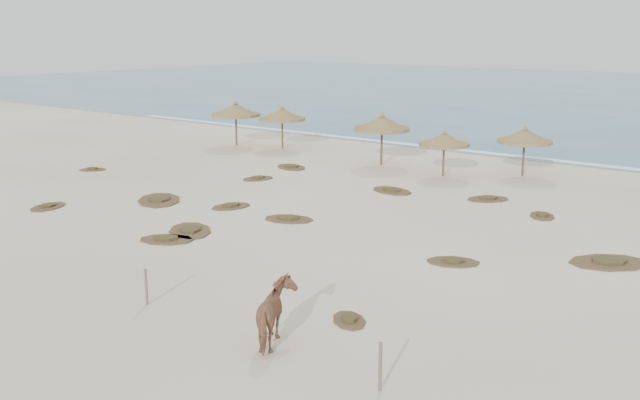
% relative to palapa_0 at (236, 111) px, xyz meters
% --- Properties ---
extents(ground, '(160.00, 160.00, 0.00)m').
position_rel_palapa_0_xyz_m(ground, '(16.10, -18.14, -2.48)').
color(ground, '#F1E2C6').
rests_on(ground, ground).
extents(foam_line, '(70.00, 0.60, 0.01)m').
position_rel_palapa_0_xyz_m(foam_line, '(16.10, 7.86, -2.47)').
color(foam_line, white).
rests_on(foam_line, ground).
extents(palapa_0, '(4.51, 4.51, 3.19)m').
position_rel_palapa_0_xyz_m(palapa_0, '(0.00, 0.00, 0.00)').
color(palapa_0, brown).
rests_on(palapa_0, ground).
extents(palapa_1, '(4.05, 4.05, 2.98)m').
position_rel_palapa_0_xyz_m(palapa_1, '(3.35, 1.06, -0.16)').
color(palapa_1, brown).
rests_on(palapa_1, ground).
extents(palapa_2, '(3.58, 3.58, 3.20)m').
position_rel_palapa_0_xyz_m(palapa_2, '(12.06, 0.08, 0.01)').
color(palapa_2, brown).
rests_on(palapa_2, ground).
extents(palapa_3, '(3.16, 3.16, 2.62)m').
position_rel_palapa_0_xyz_m(palapa_3, '(16.68, -0.74, -0.44)').
color(palapa_3, brown).
rests_on(palapa_3, ground).
extents(palapa_4, '(4.07, 4.07, 2.87)m').
position_rel_palapa_0_xyz_m(palapa_4, '(20.21, 2.00, -0.25)').
color(palapa_4, brown).
rests_on(palapa_4, ground).
extents(horse, '(1.82, 2.17, 1.68)m').
position_rel_palapa_0_xyz_m(horse, '(23.56, -23.07, -1.64)').
color(horse, '#986745').
rests_on(horse, ground).
extents(fence_post_near, '(0.09, 0.09, 1.12)m').
position_rel_palapa_0_xyz_m(fence_post_near, '(18.65, -23.32, -1.92)').
color(fence_post_near, '#6E6152').
rests_on(fence_post_near, ground).
extents(fence_post_far, '(0.09, 0.09, 1.19)m').
position_rel_palapa_0_xyz_m(fence_post_far, '(27.04, -23.49, -1.88)').
color(fence_post_far, '#6E6152').
rests_on(fence_post_far, ground).
extents(scrub_0, '(1.77, 2.22, 0.16)m').
position_rel_palapa_0_xyz_m(scrub_0, '(5.52, -18.32, -2.43)').
color(scrub_0, brown).
rests_on(scrub_0, ground).
extents(scrub_1, '(3.67, 3.54, 0.16)m').
position_rel_palapa_0_xyz_m(scrub_1, '(8.59, -14.33, -2.43)').
color(scrub_1, brown).
rests_on(scrub_1, ground).
extents(scrub_2, '(1.78, 2.22, 0.16)m').
position_rel_palapa_0_xyz_m(scrub_2, '(12.22, -13.13, -2.43)').
color(scrub_2, brown).
rests_on(scrub_2, ground).
extents(scrub_3, '(2.56, 2.11, 0.16)m').
position_rel_palapa_0_xyz_m(scrub_3, '(15.79, -13.24, -2.43)').
color(scrub_3, brown).
rests_on(scrub_3, ground).
extents(scrub_4, '(2.23, 1.94, 0.16)m').
position_rel_palapa_0_xyz_m(scrub_4, '(24.16, -14.18, -2.43)').
color(scrub_4, brown).
rests_on(scrub_4, ground).
extents(scrub_5, '(3.38, 3.33, 0.16)m').
position_rel_palapa_0_xyz_m(scrub_5, '(28.57, -10.90, -2.43)').
color(scrub_5, brown).
rests_on(scrub_5, ground).
extents(scrub_6, '(2.73, 2.31, 0.16)m').
position_rel_palapa_0_xyz_m(scrub_6, '(8.33, -4.01, -2.43)').
color(scrub_6, brown).
rests_on(scrub_6, ground).
extents(scrub_7, '(2.41, 2.48, 0.16)m').
position_rel_palapa_0_xyz_m(scrub_7, '(21.10, -4.52, -2.43)').
color(scrub_7, brown).
rests_on(scrub_7, ground).
extents(scrub_8, '(1.76, 1.80, 0.16)m').
position_rel_palapa_0_xyz_m(scrub_8, '(-0.46, -11.65, -2.43)').
color(scrub_8, brown).
rests_on(scrub_8, ground).
extents(scrub_9, '(3.12, 2.97, 0.16)m').
position_rel_palapa_0_xyz_m(scrub_9, '(13.76, -17.09, -2.43)').
color(scrub_9, brown).
rests_on(scrub_9, ground).
extents(scrub_10, '(1.68, 1.92, 0.16)m').
position_rel_palapa_0_xyz_m(scrub_10, '(24.35, -6.07, -2.43)').
color(scrub_10, brown).
rests_on(scrub_10, ground).
extents(scrub_11, '(2.59, 2.29, 0.16)m').
position_rel_palapa_0_xyz_m(scrub_11, '(13.95, -18.50, -2.43)').
color(scrub_11, brown).
rests_on(scrub_11, ground).
extents(scrub_12, '(1.65, 1.59, 0.16)m').
position_rel_palapa_0_xyz_m(scrub_12, '(24.21, -20.68, -2.43)').
color(scrub_12, brown).
rests_on(scrub_12, ground).
extents(scrub_13, '(2.68, 2.08, 0.16)m').
position_rel_palapa_0_xyz_m(scrub_13, '(16.44, -5.79, -2.43)').
color(scrub_13, brown).
rests_on(scrub_13, ground).
extents(scrub_14, '(1.66, 2.07, 0.16)m').
position_rel_palapa_0_xyz_m(scrub_14, '(8.97, -7.68, -2.43)').
color(scrub_14, brown).
rests_on(scrub_14, ground).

